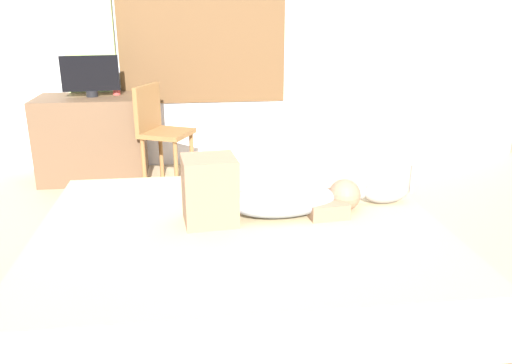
# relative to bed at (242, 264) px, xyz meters

# --- Properties ---
(ground_plane) EXTENTS (16.00, 16.00, 0.00)m
(ground_plane) POSITION_rel_bed_xyz_m (-0.06, 0.08, -0.22)
(ground_plane) COLOR tan
(back_wall_with_window) EXTENTS (6.40, 0.14, 2.90)m
(back_wall_with_window) POSITION_rel_bed_xyz_m (-0.07, 2.63, 1.23)
(back_wall_with_window) COLOR silver
(back_wall_with_window) RESTS_ON ground
(bed) EXTENTS (2.06, 1.67, 0.44)m
(bed) POSITION_rel_bed_xyz_m (0.00, 0.00, 0.00)
(bed) COLOR brown
(bed) RESTS_ON ground
(person_lying) EXTENTS (0.94, 0.34, 0.34)m
(person_lying) POSITION_rel_bed_xyz_m (0.13, 0.07, 0.34)
(person_lying) COLOR #8C939E
(person_lying) RESTS_ON bed
(cat) EXTENTS (0.36, 0.13, 0.21)m
(cat) POSITION_rel_bed_xyz_m (0.80, 0.19, 0.29)
(cat) COLOR gray
(cat) RESTS_ON bed
(desk) EXTENTS (0.90, 0.56, 0.74)m
(desk) POSITION_rel_bed_xyz_m (-1.12, 2.23, 0.15)
(desk) COLOR brown
(desk) RESTS_ON ground
(tv_monitor) EXTENTS (0.48, 0.10, 0.35)m
(tv_monitor) POSITION_rel_bed_xyz_m (-1.08, 2.23, 0.70)
(tv_monitor) COLOR black
(tv_monitor) RESTS_ON desk
(cup) EXTENTS (0.07, 0.07, 0.09)m
(cup) POSITION_rel_bed_xyz_m (-0.88, 2.31, 0.57)
(cup) COLOR #B23D38
(cup) RESTS_ON desk
(chair_by_desk) EXTENTS (0.51, 0.51, 0.86)m
(chair_by_desk) POSITION_rel_bed_xyz_m (-0.51, 1.99, 0.29)
(chair_by_desk) COLOR brown
(chair_by_desk) RESTS_ON ground
(curtain_left) EXTENTS (0.44, 0.06, 2.32)m
(curtain_left) POSITION_rel_bed_xyz_m (-1.11, 2.51, 0.94)
(curtain_left) COLOR #ADCC75
(curtain_left) RESTS_ON ground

